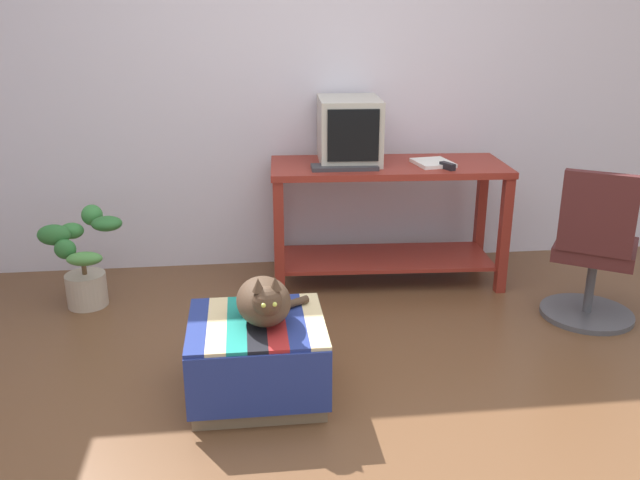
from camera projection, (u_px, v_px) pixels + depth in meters
name	position (u px, v px, depth m)	size (l,w,h in m)	color
ground_plane	(359.00, 425.00, 2.86)	(14.00, 14.00, 0.00)	brown
back_wall	(309.00, 71.00, 4.35)	(8.00, 0.10, 2.60)	silver
desk	(387.00, 202.00, 4.23)	(1.49, 0.66, 0.77)	maroon
tv_monitor	(349.00, 131.00, 4.16)	(0.40, 0.53, 0.39)	#BCB7A8
keyboard	(345.00, 167.00, 4.01)	(0.40, 0.15, 0.02)	#333338
book	(433.00, 163.00, 4.12)	(0.21, 0.25, 0.02)	white
ottoman_with_blanket	(258.00, 359.00, 3.02)	(0.61, 0.57, 0.37)	#7A664C
cat	(264.00, 301.00, 2.92)	(0.35, 0.38, 0.26)	#473323
potted_plant	(83.00, 263.00, 3.93)	(0.47, 0.39, 0.59)	#B7A893
office_chair	(594.00, 257.00, 3.70)	(0.58, 0.58, 0.89)	#4C4C51
stapler	(447.00, 166.00, 4.00)	(0.04, 0.11, 0.04)	black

